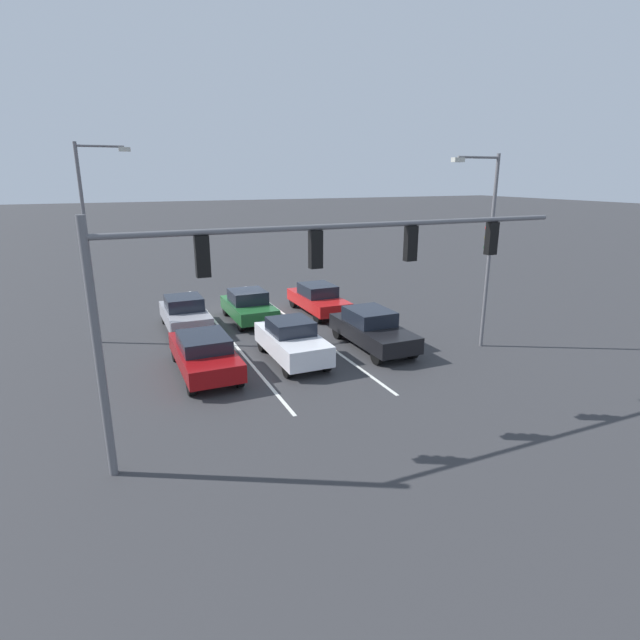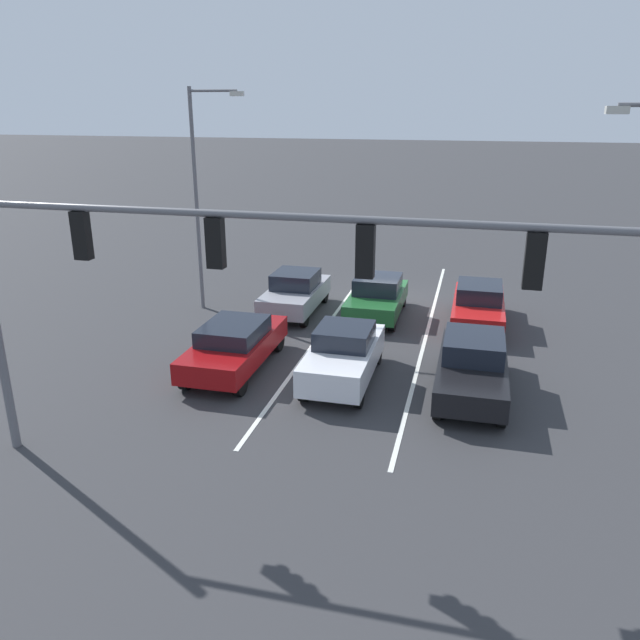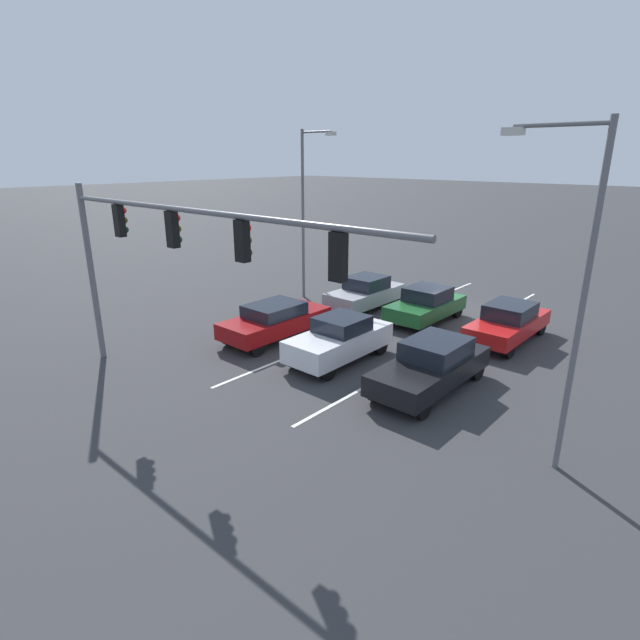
% 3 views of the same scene
% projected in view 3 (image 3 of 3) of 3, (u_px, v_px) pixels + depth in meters
% --- Properties ---
extents(ground_plane, '(240.00, 240.00, 0.00)m').
position_uv_depth(ground_plane, '(448.00, 313.00, 22.81)').
color(ground_plane, '#333335').
extents(lane_stripe_left_divider, '(0.12, 17.93, 0.01)m').
position_uv_depth(lane_stripe_left_divider, '(452.00, 339.00, 19.59)').
color(lane_stripe_left_divider, silver).
rests_on(lane_stripe_left_divider, ground_plane).
extents(lane_stripe_center_divider, '(0.12, 17.93, 0.01)m').
position_uv_depth(lane_stripe_center_divider, '(379.00, 320.00, 21.81)').
color(lane_stripe_center_divider, silver).
rests_on(lane_stripe_center_divider, ground_plane).
extents(car_white_midlane_front, '(1.72, 4.09, 1.59)m').
position_uv_depth(car_white_midlane_front, '(340.00, 339.00, 17.31)').
color(car_white_midlane_front, silver).
rests_on(car_white_midlane_front, ground_plane).
extents(car_maroon_rightlane_front, '(1.84, 4.55, 1.43)m').
position_uv_depth(car_maroon_rightlane_front, '(275.00, 320.00, 19.44)').
color(car_maroon_rightlane_front, maroon).
rests_on(car_maroon_rightlane_front, ground_plane).
extents(car_black_leftlane_front, '(1.80, 4.56, 1.55)m').
position_uv_depth(car_black_leftlane_front, '(431.00, 365.00, 15.17)').
color(car_black_leftlane_front, black).
rests_on(car_black_leftlane_front, ground_plane).
extents(car_darkgreen_midlane_second, '(1.83, 4.02, 1.50)m').
position_uv_depth(car_darkgreen_midlane_second, '(426.00, 304.00, 21.52)').
color(car_darkgreen_midlane_second, '#1E5928').
rests_on(car_darkgreen_midlane_second, ground_plane).
extents(car_gray_rightlane_second, '(1.77, 4.10, 1.55)m').
position_uv_depth(car_gray_rightlane_second, '(365.00, 293.00, 23.25)').
color(car_gray_rightlane_second, gray).
rests_on(car_gray_rightlane_second, ground_plane).
extents(car_red_leftlane_second, '(1.73, 4.46, 1.50)m').
position_uv_depth(car_red_leftlane_second, '(508.00, 322.00, 19.18)').
color(car_red_leftlane_second, red).
rests_on(car_red_leftlane_second, ground_plane).
extents(traffic_signal_gantry, '(12.95, 0.37, 6.03)m').
position_uv_depth(traffic_signal_gantry, '(164.00, 243.00, 13.48)').
color(traffic_signal_gantry, slate).
rests_on(traffic_signal_gantry, ground_plane).
extents(street_lamp_right_shoulder, '(2.04, 0.24, 8.04)m').
position_uv_depth(street_lamp_right_shoulder, '(306.00, 204.00, 23.92)').
color(street_lamp_right_shoulder, slate).
rests_on(street_lamp_right_shoulder, ground_plane).
extents(street_lamp_left_shoulder, '(2.15, 0.24, 7.59)m').
position_uv_depth(street_lamp_left_shoulder, '(573.00, 279.00, 10.32)').
color(street_lamp_left_shoulder, slate).
rests_on(street_lamp_left_shoulder, ground_plane).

